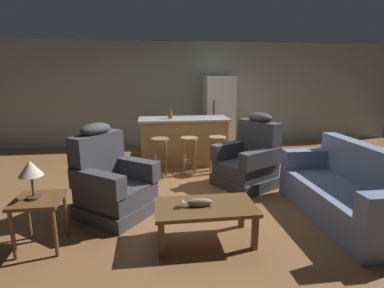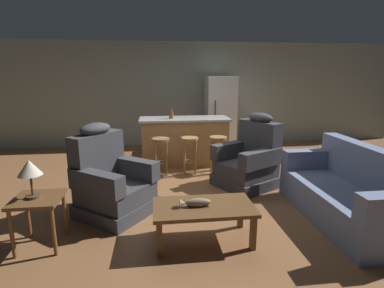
{
  "view_description": "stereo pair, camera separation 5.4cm",
  "coord_description": "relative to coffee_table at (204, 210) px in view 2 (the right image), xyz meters",
  "views": [
    {
      "loc": [
        -0.64,
        -4.61,
        1.82
      ],
      "look_at": [
        -0.03,
        -0.1,
        0.75
      ],
      "focal_mm": 28.0,
      "sensor_mm": 36.0,
      "label": 1
    },
    {
      "loc": [
        -0.58,
        -4.61,
        1.82
      ],
      "look_at": [
        -0.03,
        -0.1,
        0.75
      ],
      "focal_mm": 28.0,
      "sensor_mm": 36.0,
      "label": 2
    }
  ],
  "objects": [
    {
      "name": "kitchen_island",
      "position": [
        0.09,
        2.98,
        0.11
      ],
      "size": [
        1.8,
        0.7,
        0.95
      ],
      "color": "#AD7F4C",
      "rests_on": "ground_plane"
    },
    {
      "name": "table_lamp",
      "position": [
        -1.79,
        0.1,
        0.5
      ],
      "size": [
        0.24,
        0.24,
        0.41
      ],
      "color": "#4C3823",
      "rests_on": "end_table"
    },
    {
      "name": "bar_stool_middle",
      "position": [
        0.12,
        2.35,
        0.11
      ],
      "size": [
        0.32,
        0.32,
        0.68
      ],
      "color": "#A87A47",
      "rests_on": "ground_plane"
    },
    {
      "name": "bottle_tall_green",
      "position": [
        -0.18,
        2.95,
        0.66
      ],
      "size": [
        0.09,
        0.09,
        0.21
      ],
      "color": "brown",
      "rests_on": "kitchen_island"
    },
    {
      "name": "back_wall",
      "position": [
        0.09,
        4.75,
        0.94
      ],
      "size": [
        12.0,
        0.05,
        2.6
      ],
      "color": "#939E93",
      "rests_on": "ground_plane"
    },
    {
      "name": "ground_plane",
      "position": [
        0.09,
        1.63,
        -0.36
      ],
      "size": [
        12.0,
        12.0,
        0.0
      ],
      "color": "brown"
    },
    {
      "name": "end_table",
      "position": [
        -1.75,
        0.1,
        0.1
      ],
      "size": [
        0.48,
        0.48,
        0.56
      ],
      "color": "brown",
      "rests_on": "ground_plane"
    },
    {
      "name": "couch",
      "position": [
        1.89,
        0.28,
        -0.02
      ],
      "size": [
        0.84,
        1.9,
        0.94
      ],
      "rotation": [
        0.0,
        0.0,
        3.14
      ],
      "color": "#707FA3",
      "rests_on": "ground_plane"
    },
    {
      "name": "fish_figurine",
      "position": [
        -0.1,
        -0.01,
        0.1
      ],
      "size": [
        0.34,
        0.1,
        0.1
      ],
      "color": "#4C3823",
      "rests_on": "coffee_table"
    },
    {
      "name": "refrigerator",
      "position": [
        1.08,
        4.18,
        0.52
      ],
      "size": [
        0.7,
        0.69,
        1.76
      ],
      "color": "white",
      "rests_on": "ground_plane"
    },
    {
      "name": "recliner_near_lamp",
      "position": [
        -1.11,
        0.85,
        0.06
      ],
      "size": [
        1.18,
        1.18,
        1.2
      ],
      "rotation": [
        0.0,
        0.0,
        -0.66
      ],
      "color": "#3D3D42",
      "rests_on": "ground_plane"
    },
    {
      "name": "recliner_near_island",
      "position": [
        1.02,
        1.61,
        0.06
      ],
      "size": [
        1.14,
        1.14,
        1.2
      ],
      "rotation": [
        0.0,
        0.0,
        3.64
      ],
      "color": "#3D3D42",
      "rests_on": "ground_plane"
    },
    {
      "name": "bar_stool_left",
      "position": [
        -0.42,
        2.35,
        0.11
      ],
      "size": [
        0.32,
        0.32,
        0.68
      ],
      "color": "olive",
      "rests_on": "ground_plane"
    },
    {
      "name": "coffee_table",
      "position": [
        0.0,
        0.0,
        0.0
      ],
      "size": [
        1.1,
        0.6,
        0.42
      ],
      "color": "brown",
      "rests_on": "ground_plane"
    },
    {
      "name": "bar_stool_right",
      "position": [
        0.65,
        2.35,
        0.11
      ],
      "size": [
        0.32,
        0.32,
        0.68
      ],
      "color": "#A87A47",
      "rests_on": "ground_plane"
    }
  ]
}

